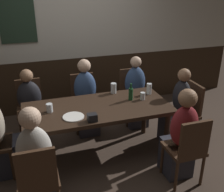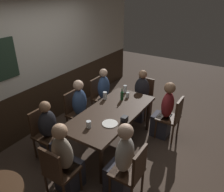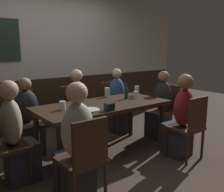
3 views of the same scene
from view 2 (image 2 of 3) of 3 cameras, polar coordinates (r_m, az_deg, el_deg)
ground_plane at (r=4.34m, az=-0.09°, el=-12.42°), size 12.00×12.00×0.00m
wall_back at (r=4.71m, az=-17.51°, el=7.60°), size 6.40×0.13×2.60m
dining_table at (r=3.96m, az=-0.10°, el=-4.96°), size 1.87×0.86×0.74m
chair_right_far at (r=5.05m, az=-3.18°, el=0.23°), size 0.40×0.40×0.88m
chair_left_far at (r=4.02m, az=-16.95°, el=-8.55°), size 0.40×0.40×0.88m
chair_left_near at (r=3.17m, az=5.09°, el=-18.41°), size 0.40×0.40×0.88m
chair_right_near at (r=4.41m, az=15.14°, el=-4.98°), size 0.40×0.40×0.88m
chair_head_west at (r=3.25m, az=-13.65°, el=-17.91°), size 0.40×0.40×0.88m
chair_head_east at (r=5.09m, az=8.08°, el=0.20°), size 0.40×0.40×0.88m
chair_mid_far at (r=4.49m, az=-9.24°, el=-3.68°), size 0.40×0.40×0.88m
person_right_far at (r=4.98m, az=-1.65°, el=-0.40°), size 0.34×0.37×1.14m
person_left_far at (r=3.94m, az=-15.25°, el=-9.82°), size 0.34×0.37×1.10m
person_left_near at (r=3.22m, az=2.45°, el=-17.24°), size 0.34×0.37×1.19m
person_right_near at (r=4.45m, az=13.17°, el=-4.45°), size 0.34×0.37×1.16m
person_head_west at (r=3.32m, az=-11.62°, el=-16.39°), size 0.37×0.34×1.16m
person_head_east at (r=4.97m, az=7.26°, el=-0.76°), size 0.37×0.34×1.13m
person_mid_far at (r=4.40m, az=-7.64°, el=-4.29°), size 0.34×0.37×1.17m
pint_glass_amber at (r=4.59m, az=3.36°, el=1.72°), size 0.07×0.07×0.15m
tumbler_water at (r=4.32m, az=-1.80°, el=-0.01°), size 0.08×0.08×0.15m
highball_clear at (r=4.41m, az=4.02°, el=0.22°), size 0.07×0.07×0.10m
beer_glass_tall at (r=3.51m, az=-5.96°, el=-7.25°), size 0.08×0.08×0.11m
beer_bottle_green at (r=4.28m, az=2.55°, el=0.11°), size 0.06×0.06×0.23m
plate_white_large at (r=3.59m, az=-0.54°, el=-7.05°), size 0.25×0.25×0.01m
condiment_caddy at (r=3.64m, az=3.18°, el=-5.86°), size 0.11×0.09×0.09m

